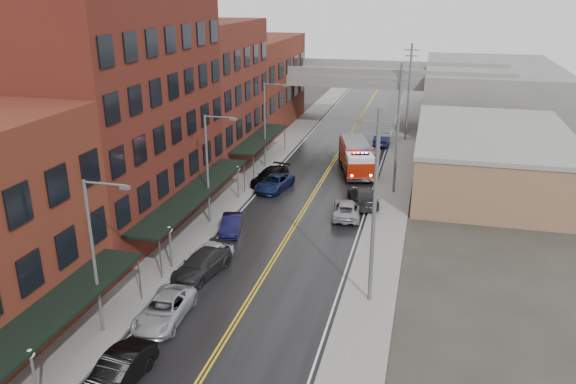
# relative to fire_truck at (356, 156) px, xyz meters

# --- Properties ---
(road) EXTENTS (11.00, 160.00, 0.02)m
(road) POSITION_rel_fire_truck_xyz_m (-2.85, -10.58, -1.69)
(road) COLOR black
(road) RESTS_ON ground
(sidewalk_left) EXTENTS (3.00, 160.00, 0.15)m
(sidewalk_left) POSITION_rel_fire_truck_xyz_m (-10.15, -10.58, -1.62)
(sidewalk_left) COLOR slate
(sidewalk_left) RESTS_ON ground
(sidewalk_right) EXTENTS (3.00, 160.00, 0.15)m
(sidewalk_right) POSITION_rel_fire_truck_xyz_m (4.45, -10.58, -1.62)
(sidewalk_right) COLOR slate
(sidewalk_right) RESTS_ON ground
(curb_left) EXTENTS (0.30, 160.00, 0.15)m
(curb_left) POSITION_rel_fire_truck_xyz_m (-8.50, -10.58, -1.62)
(curb_left) COLOR gray
(curb_left) RESTS_ON ground
(curb_right) EXTENTS (0.30, 160.00, 0.15)m
(curb_right) POSITION_rel_fire_truck_xyz_m (2.80, -10.58, -1.62)
(curb_right) COLOR gray
(curb_right) RESTS_ON ground
(brick_building_b) EXTENTS (9.00, 20.00, 18.00)m
(brick_building_b) POSITION_rel_fire_truck_xyz_m (-16.15, -17.58, 7.30)
(brick_building_b) COLOR #5C1C18
(brick_building_b) RESTS_ON ground
(brick_building_c) EXTENTS (9.00, 15.00, 15.00)m
(brick_building_c) POSITION_rel_fire_truck_xyz_m (-16.15, -0.08, 5.80)
(brick_building_c) COLOR #591F1A
(brick_building_c) RESTS_ON ground
(brick_building_far) EXTENTS (9.00, 20.00, 12.00)m
(brick_building_far) POSITION_rel_fire_truck_xyz_m (-16.15, 17.42, 4.30)
(brick_building_far) COLOR #612819
(brick_building_far) RESTS_ON ground
(tan_building) EXTENTS (14.00, 22.00, 5.00)m
(tan_building) POSITION_rel_fire_truck_xyz_m (13.15, -0.58, 0.80)
(tan_building) COLOR #916D4E
(tan_building) RESTS_ON ground
(right_far_block) EXTENTS (18.00, 30.00, 8.00)m
(right_far_block) POSITION_rel_fire_truck_xyz_m (15.15, 29.42, 2.30)
(right_far_block) COLOR slate
(right_far_block) RESTS_ON ground
(awning_0) EXTENTS (2.60, 16.00, 3.09)m
(awning_0) POSITION_rel_fire_truck_xyz_m (-10.34, -36.58, 1.29)
(awning_0) COLOR black
(awning_0) RESTS_ON ground
(awning_1) EXTENTS (2.60, 18.00, 3.09)m
(awning_1) POSITION_rel_fire_truck_xyz_m (-10.34, -17.58, 1.29)
(awning_1) COLOR black
(awning_1) RESTS_ON ground
(awning_2) EXTENTS (2.60, 13.00, 3.09)m
(awning_2) POSITION_rel_fire_truck_xyz_m (-10.34, -0.08, 1.29)
(awning_2) COLOR black
(awning_2) RESTS_ON ground
(globe_lamp_0) EXTENTS (0.44, 0.44, 3.12)m
(globe_lamp_0) POSITION_rel_fire_truck_xyz_m (-9.25, -38.58, 0.61)
(globe_lamp_0) COLOR #59595B
(globe_lamp_0) RESTS_ON ground
(globe_lamp_1) EXTENTS (0.44, 0.44, 3.12)m
(globe_lamp_1) POSITION_rel_fire_truck_xyz_m (-9.25, -24.58, 0.61)
(globe_lamp_1) COLOR #59595B
(globe_lamp_1) RESTS_ON ground
(globe_lamp_2) EXTENTS (0.44, 0.44, 3.12)m
(globe_lamp_2) POSITION_rel_fire_truck_xyz_m (-9.25, -10.58, 0.61)
(globe_lamp_2) COLOR #59595B
(globe_lamp_2) RESTS_ON ground
(street_lamp_0) EXTENTS (2.64, 0.22, 9.00)m
(street_lamp_0) POSITION_rel_fire_truck_xyz_m (-9.40, -32.58, 3.49)
(street_lamp_0) COLOR #59595B
(street_lamp_0) RESTS_ON ground
(street_lamp_1) EXTENTS (2.64, 0.22, 9.00)m
(street_lamp_1) POSITION_rel_fire_truck_xyz_m (-9.40, -16.58, 3.49)
(street_lamp_1) COLOR #59595B
(street_lamp_1) RESTS_ON ground
(street_lamp_2) EXTENTS (2.64, 0.22, 9.00)m
(street_lamp_2) POSITION_rel_fire_truck_xyz_m (-9.40, -0.58, 3.49)
(street_lamp_2) COLOR #59595B
(street_lamp_2) RESTS_ON ground
(utility_pole_0) EXTENTS (1.80, 0.24, 12.00)m
(utility_pole_0) POSITION_rel_fire_truck_xyz_m (4.35, -25.58, 4.61)
(utility_pole_0) COLOR #59595B
(utility_pole_0) RESTS_ON ground
(utility_pole_1) EXTENTS (1.80, 0.24, 12.00)m
(utility_pole_1) POSITION_rel_fire_truck_xyz_m (4.35, -5.58, 4.61)
(utility_pole_1) COLOR #59595B
(utility_pole_1) RESTS_ON ground
(utility_pole_2) EXTENTS (1.80, 0.24, 12.00)m
(utility_pole_2) POSITION_rel_fire_truck_xyz_m (4.35, 14.42, 4.61)
(utility_pole_2) COLOR #59595B
(utility_pole_2) RESTS_ON ground
(overpass) EXTENTS (40.00, 10.00, 7.50)m
(overpass) POSITION_rel_fire_truck_xyz_m (-2.85, 21.42, 4.29)
(overpass) COLOR slate
(overpass) RESTS_ON ground
(fire_truck) EXTENTS (5.13, 9.00, 3.14)m
(fire_truck) POSITION_rel_fire_truck_xyz_m (0.00, 0.00, 0.00)
(fire_truck) COLOR #961906
(fire_truck) RESTS_ON ground
(parked_car_left_1) EXTENTS (1.95, 4.90, 1.59)m
(parked_car_left_1) POSITION_rel_fire_truck_xyz_m (-6.45, -36.36, -0.91)
(parked_car_left_1) COLOR black
(parked_car_left_1) RESTS_ON ground
(parked_car_left_2) EXTENTS (2.57, 5.22, 1.42)m
(parked_car_left_2) POSITION_rel_fire_truck_xyz_m (-6.88, -30.57, -0.99)
(parked_car_left_2) COLOR #A0A3A8
(parked_car_left_2) RESTS_ON ground
(parked_car_left_3) EXTENTS (3.15, 5.62, 1.54)m
(parked_car_left_3) POSITION_rel_fire_truck_xyz_m (-6.90, -24.88, -0.93)
(parked_car_left_3) COLOR black
(parked_car_left_3) RESTS_ON ground
(parked_car_left_4) EXTENTS (3.03, 4.96, 1.58)m
(parked_car_left_4) POSITION_rel_fire_truck_xyz_m (-7.06, -23.78, -0.91)
(parked_car_left_4) COLOR silver
(parked_car_left_4) RESTS_ON ground
(parked_car_left_5) EXTENTS (2.27, 4.24, 1.33)m
(parked_car_left_5) POSITION_rel_fire_truck_xyz_m (-7.38, -17.78, -1.04)
(parked_car_left_5) COLOR black
(parked_car_left_5) RESTS_ON ground
(parked_car_left_6) EXTENTS (3.21, 5.46, 1.43)m
(parked_car_left_6) POSITION_rel_fire_truck_xyz_m (-6.75, -7.38, -0.99)
(parked_car_left_6) COLOR #121E44
(parked_car_left_6) RESTS_ON ground
(parked_car_left_7) EXTENTS (3.25, 5.61, 1.53)m
(parked_car_left_7) POSITION_rel_fire_truck_xyz_m (-7.62, -5.78, -0.93)
(parked_car_left_7) COLOR black
(parked_car_left_7) RESTS_ON ground
(parked_car_right_0) EXTENTS (2.71, 5.09, 1.36)m
(parked_car_right_0) POSITION_rel_fire_truck_xyz_m (0.94, -12.38, -1.02)
(parked_car_right_0) COLOR #929399
(parked_car_right_0) RESTS_ON ground
(parked_car_right_1) EXTENTS (3.71, 5.96, 1.61)m
(parked_car_right_1) POSITION_rel_fire_truck_xyz_m (1.91, -9.19, -0.89)
(parked_car_right_1) COLOR #242427
(parked_car_right_1) RESTS_ON ground
(parked_car_right_2) EXTENTS (2.57, 4.29, 1.37)m
(parked_car_right_2) POSITION_rel_fire_truck_xyz_m (0.82, 5.62, -1.02)
(parked_car_right_2) COLOR #BCBCBC
(parked_car_right_2) RESTS_ON ground
(parked_car_right_3) EXTENTS (1.73, 4.85, 1.59)m
(parked_car_right_3) POSITION_rel_fire_truck_xyz_m (1.64, 11.62, -0.90)
(parked_car_right_3) COLOR black
(parked_car_right_3) RESTS_ON ground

